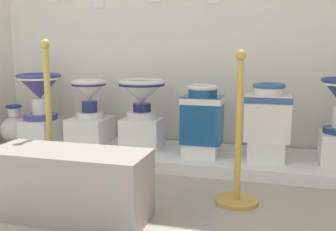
{
  "coord_description": "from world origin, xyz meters",
  "views": [
    {
      "loc": [
        2.73,
        -0.5,
        0.97
      ],
      "look_at": [
        1.83,
        2.69,
        0.4
      ],
      "focal_mm": 41.66,
      "sensor_mm": 36.0,
      "label": 1
    }
  ],
  "objects": [
    {
      "name": "info_placard_second",
      "position": [
        1.02,
        3.09,
        1.43
      ],
      "size": [
        0.11,
        0.01,
        0.13
      ],
      "color": "white"
    },
    {
      "name": "decorative_vase_spare",
      "position": [
        0.2,
        2.79,
        0.18
      ],
      "size": [
        0.28,
        0.28,
        0.41
      ],
      "color": "navy",
      "rests_on": "ground_plane"
    },
    {
      "name": "antique_toilet_rightmost",
      "position": [
        1.58,
        2.74,
        0.59
      ],
      "size": [
        0.42,
        0.42,
        0.35
      ],
      "color": "white",
      "rests_on": "plinth_block_rightmost"
    },
    {
      "name": "plinth_block_pale_glazed",
      "position": [
        2.67,
        2.66,
        0.17
      ],
      "size": [
        0.28,
        0.36,
        0.15
      ],
      "primitive_type": "cube",
      "color": "white",
      "rests_on": "display_platform"
    },
    {
      "name": "display_platform",
      "position": [
        1.87,
        2.69,
        0.05
      ],
      "size": [
        3.21,
        0.76,
        0.09
      ],
      "primitive_type": "cube",
      "color": "white",
      "rests_on": "ground_plane"
    },
    {
      "name": "antique_toilet_central_ornate",
      "position": [
        2.14,
        2.67,
        0.44
      ],
      "size": [
        0.34,
        0.27,
        0.49
      ],
      "color": "#1A528B",
      "rests_on": "plinth_block_central_ornate"
    },
    {
      "name": "stanchion_post_near_left",
      "position": [
        1.26,
        1.77,
        0.35
      ],
      "size": [
        0.22,
        0.22,
        1.03
      ],
      "color": "#B79E46",
      "rests_on": "ground_plane"
    },
    {
      "name": "plinth_block_tall_cobalt",
      "position": [
        1.04,
        2.79,
        0.21
      ],
      "size": [
        0.35,
        0.38,
        0.24
      ],
      "primitive_type": "cube",
      "color": "white",
      "rests_on": "display_platform"
    },
    {
      "name": "antique_toilet_pale_glazed",
      "position": [
        2.67,
        2.66,
        0.48
      ],
      "size": [
        0.36,
        0.27,
        0.45
      ],
      "color": "white",
      "rests_on": "plinth_block_pale_glazed"
    },
    {
      "name": "plinth_block_rightmost",
      "position": [
        1.58,
        2.74,
        0.22
      ],
      "size": [
        0.35,
        0.28,
        0.26
      ],
      "primitive_type": "cube",
      "color": "white",
      "rests_on": "display_platform"
    },
    {
      "name": "antique_toilet_tall_cobalt",
      "position": [
        1.04,
        2.79,
        0.57
      ],
      "size": [
        0.33,
        0.33,
        0.36
      ],
      "color": "white",
      "rests_on": "plinth_block_tall_cobalt"
    },
    {
      "name": "museum_bench",
      "position": [
        1.6,
        1.41,
        0.2
      ],
      "size": [
        0.92,
        0.36,
        0.4
      ],
      "primitive_type": "cube",
      "color": "gray",
      "rests_on": "ground_plane"
    },
    {
      "name": "plinth_block_central_ornate",
      "position": [
        2.14,
        2.67,
        0.14
      ],
      "size": [
        0.28,
        0.37,
        0.09
      ],
      "primitive_type": "cube",
      "color": "white",
      "rests_on": "display_platform"
    },
    {
      "name": "stanchion_post_near_right",
      "position": [
        2.51,
        1.9,
        0.26
      ],
      "size": [
        0.28,
        0.28,
        0.97
      ],
      "color": "gold",
      "rests_on": "ground_plane"
    },
    {
      "name": "plinth_block_broad_patterned",
      "position": [
        0.53,
        2.75,
        0.19
      ],
      "size": [
        0.29,
        0.36,
        0.2
      ],
      "primitive_type": "cube",
      "color": "white",
      "rests_on": "display_platform"
    },
    {
      "name": "antique_toilet_broad_patterned",
      "position": [
        0.53,
        2.75,
        0.59
      ],
      "size": [
        0.42,
        0.42,
        0.44
      ],
      "color": "#424596",
      "rests_on": "plinth_block_broad_patterned"
    }
  ]
}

